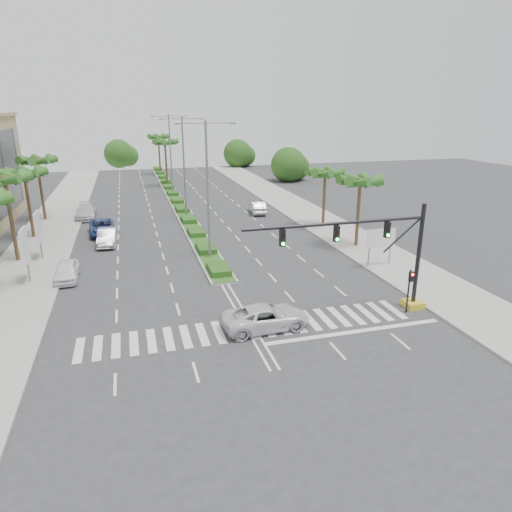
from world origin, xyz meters
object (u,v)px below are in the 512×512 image
(car_parked_b, at_px, (107,237))
(car_right, at_px, (257,207))
(car_crossing, at_px, (266,317))
(car_parked_c, at_px, (102,227))
(car_parked_a, at_px, (66,271))
(car_parked_d, at_px, (86,212))

(car_parked_b, height_order, car_right, car_parked_b)
(car_parked_b, bearing_deg, car_crossing, -62.73)
(car_parked_c, bearing_deg, car_crossing, -72.49)
(car_crossing, bearing_deg, car_right, -18.51)
(car_right, bearing_deg, car_parked_a, 48.63)
(car_parked_c, distance_m, car_right, 19.60)
(car_parked_d, xyz_separation_m, car_right, (21.04, -3.05, -0.04))
(car_parked_b, relative_size, car_parked_c, 0.86)
(car_parked_b, distance_m, car_crossing, 23.71)
(car_parked_d, xyz_separation_m, car_crossing, (12.72, -34.16, -0.07))
(car_parked_c, relative_size, car_parked_d, 0.99)
(car_parked_d, height_order, car_right, car_parked_d)
(car_parked_b, distance_m, car_right, 20.58)
(car_parked_b, distance_m, car_parked_c, 4.17)
(car_parked_a, height_order, car_parked_d, car_parked_d)
(car_parked_a, bearing_deg, car_parked_d, 89.01)
(car_parked_a, relative_size, car_right, 0.92)
(car_parked_c, bearing_deg, car_parked_d, 99.86)
(car_parked_a, bearing_deg, car_parked_c, 79.65)
(car_crossing, bearing_deg, car_parked_c, 18.72)
(car_parked_c, height_order, car_right, car_right)
(car_parked_c, xyz_separation_m, car_right, (18.83, 5.44, 0.00))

